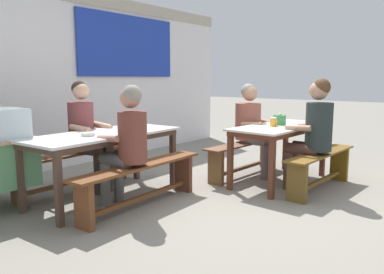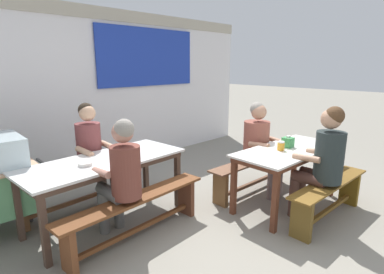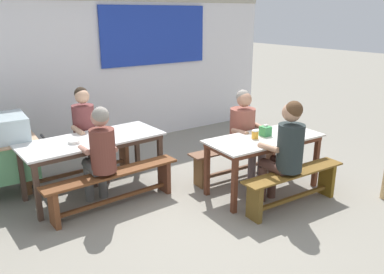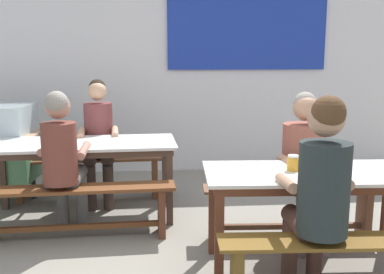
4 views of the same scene
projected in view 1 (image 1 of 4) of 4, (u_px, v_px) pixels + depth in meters
The scene contains 15 objects.
ground_plane at pixel (237, 196), 4.50m from camera, with size 40.00×40.00×0.00m, color gray.
backdrop_wall at pixel (82, 75), 6.11m from camera, with size 6.89×0.23×2.69m.
dining_table_far at pixel (104, 139), 4.31m from camera, with size 1.86×0.84×0.76m.
dining_table_near at pixel (280, 132), 4.99m from camera, with size 1.61×0.77×0.76m.
bench_far_back at pixel (74, 165), 4.69m from camera, with size 1.71×0.33×0.47m.
bench_far_front at pixel (141, 178), 4.05m from camera, with size 1.74×0.34×0.47m.
bench_near_back at pixel (244, 155), 5.41m from camera, with size 1.54×0.33×0.47m.
bench_near_front at pixel (320, 166), 4.68m from camera, with size 1.49×0.34×0.47m.
person_near_front at pixel (314, 128), 4.57m from camera, with size 0.42×0.54×1.36m.
person_center_facing at pixel (86, 129), 4.69m from camera, with size 0.44×0.58×1.33m.
person_left_back_turned at pixel (127, 140), 3.95m from camera, with size 0.42×0.56×1.30m.
person_right_near_table at pixel (252, 123), 5.36m from camera, with size 0.48×0.57×1.29m.
tissue_box at pixel (280, 120), 5.04m from camera, with size 0.12×0.12×0.15m.
condiment_jar at pixel (274, 122), 4.88m from camera, with size 0.09×0.09×0.11m.
soup_bowl at pixel (88, 134), 4.06m from camera, with size 0.15×0.15×0.04m, color silver.
Camera 1 is at (-3.73, -2.29, 1.36)m, focal length 36.01 mm.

